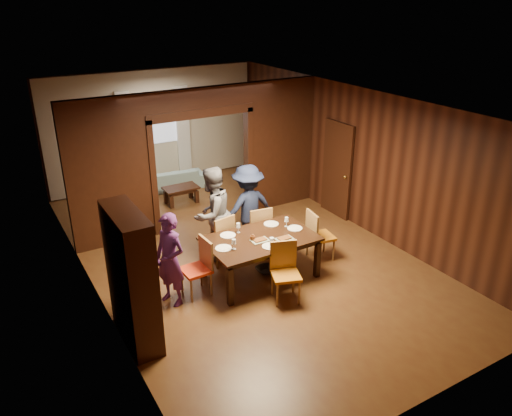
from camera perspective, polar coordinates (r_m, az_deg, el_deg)
floor at (r=9.68m, az=-1.79°, el=-5.01°), size 9.00×9.00×0.00m
ceiling at (r=8.67m, az=-2.04°, el=12.04°), size 5.50×9.00×0.02m
room_walls at (r=10.67m, az=-6.83°, el=6.38°), size 5.52×9.01×2.90m
person_purple at (r=7.95m, az=-9.79°, el=-5.86°), size 0.57×0.67×1.55m
person_grey at (r=9.13m, az=-5.05°, el=-0.69°), size 1.07×0.98×1.78m
person_navy at (r=9.52m, az=-0.93°, el=0.11°), size 1.10×0.66×1.68m
sofa at (r=12.83m, az=-9.76°, el=3.28°), size 1.76×0.86×0.49m
serving_bowl at (r=8.63m, az=1.23°, el=-2.77°), size 0.36×0.36×0.09m
dining_table at (r=8.71m, az=0.49°, el=-5.65°), size 1.88×1.17×0.76m
coffee_table at (r=11.92m, az=-8.55°, el=1.49°), size 0.80×0.50×0.40m
chair_left at (r=8.24m, az=-6.91°, el=-6.86°), size 0.46×0.46×0.97m
chair_right at (r=9.32m, az=7.44°, el=-3.07°), size 0.50×0.50×0.97m
chair_far_l at (r=9.14m, az=-4.31°, el=-3.50°), size 0.52×0.52×0.97m
chair_far_r at (r=9.47m, az=0.14°, el=-2.39°), size 0.50×0.50×0.97m
chair_near at (r=8.06m, az=3.43°, el=-7.48°), size 0.56×0.56×0.97m
hutch at (r=7.16m, az=-14.02°, el=-7.77°), size 0.40×1.20×2.00m
door_right at (r=11.05m, az=9.24°, el=4.36°), size 0.06×0.90×2.10m
window_far at (r=12.92m, az=-11.61°, el=10.02°), size 1.20×0.03×1.30m
curtain_left at (r=12.78m, az=-14.56°, el=7.50°), size 0.35×0.06×2.40m
curtain_right at (r=13.24m, az=-8.31°, el=8.57°), size 0.35×0.06×2.40m
plate_left at (r=8.21m, az=-3.74°, el=-4.60°), size 0.27×0.27×0.01m
plate_far_l at (r=8.62m, az=-3.23°, el=-3.13°), size 0.27×0.27×0.01m
plate_far_r at (r=9.02m, az=1.75°, el=-1.83°), size 0.27×0.27×0.01m
plate_right at (r=8.88m, az=4.45°, el=-2.32°), size 0.27×0.27×0.01m
plate_near at (r=8.25m, az=1.61°, el=-4.40°), size 0.27×0.27×0.01m
platter_a at (r=8.42m, az=0.45°, el=-3.68°), size 0.30×0.20×0.04m
platter_b at (r=8.49m, az=3.27°, el=-3.49°), size 0.30×0.20×0.04m
wineglass_left at (r=8.14m, az=-2.54°, el=-4.16°), size 0.08×0.08×0.18m
wineglass_far at (r=8.68m, az=-2.04°, el=-2.28°), size 0.08×0.08×0.18m
wineglass_right at (r=8.91m, az=3.51°, el=-1.60°), size 0.08×0.08×0.18m
tumbler at (r=8.26m, az=1.81°, el=-3.85°), size 0.07×0.07×0.14m
condiment_jar at (r=8.42m, az=-0.40°, el=-3.40°), size 0.08×0.08×0.11m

